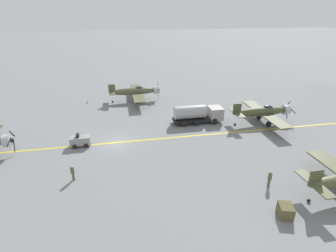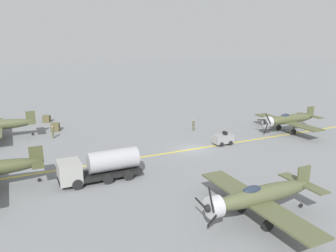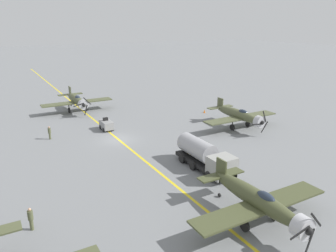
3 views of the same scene
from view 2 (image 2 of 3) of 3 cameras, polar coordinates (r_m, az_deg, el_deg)
ground_plane at (r=42.18m, az=4.24°, el=-4.06°), size 400.00×400.00×0.00m
taxiway_stripe at (r=42.18m, az=4.24°, el=-4.06°), size 0.30×160.00×0.01m
airplane_near_center at (r=52.72m, az=20.25°, el=1.07°), size 12.00×9.98×3.65m
airplane_mid_left at (r=26.17m, az=15.59°, el=-11.67°), size 12.00×9.98×3.68m
fuel_tanker at (r=33.04m, az=-11.79°, el=-6.83°), size 2.68×8.00×2.98m
tow_tractor at (r=44.38m, az=9.59°, el=-2.23°), size 1.57×2.60×1.79m
ground_crew_walking at (r=50.72m, az=4.44°, el=0.23°), size 0.39×0.39×1.79m
ground_crew_inspecting at (r=49.38m, az=-19.44°, el=-0.91°), size 0.40×0.40×1.85m
supply_crate_by_tanker at (r=53.61m, az=-19.02°, el=-0.18°), size 1.70×1.54×1.18m
supply_crate_mid_lane at (r=60.10m, az=-20.39°, el=1.18°), size 1.67×1.53×1.14m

